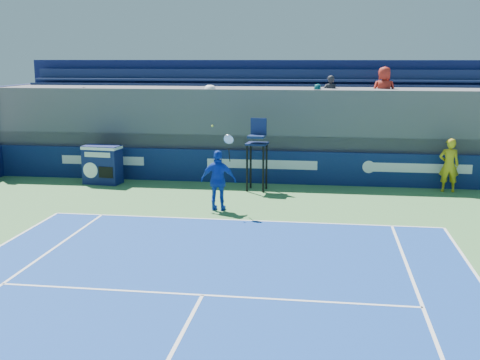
# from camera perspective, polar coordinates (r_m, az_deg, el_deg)

# --- Properties ---
(ball_person) EXTENTS (0.68, 0.45, 1.84)m
(ball_person) POSITION_cam_1_polar(r_m,az_deg,el_deg) (21.53, 19.20, 1.34)
(ball_person) COLOR gold
(ball_person) RESTS_ON apron
(back_hoarding) EXTENTS (20.40, 0.21, 1.20)m
(back_hoarding) POSITION_cam_1_polar(r_m,az_deg,el_deg) (21.84, 2.09, 1.24)
(back_hoarding) COLOR #0E1C4E
(back_hoarding) RESTS_ON ground
(match_clock) EXTENTS (1.39, 0.86, 1.40)m
(match_clock) POSITION_cam_1_polar(r_m,az_deg,el_deg) (22.26, -12.91, 1.52)
(match_clock) COLOR #101950
(match_clock) RESTS_ON ground
(umpire_chair) EXTENTS (0.76, 0.76, 2.48)m
(umpire_chair) POSITION_cam_1_polar(r_m,az_deg,el_deg) (20.48, 1.64, 3.19)
(umpire_chair) COLOR black
(umpire_chair) RESTS_ON ground
(tennis_player) EXTENTS (1.08, 0.48, 2.57)m
(tennis_player) POSITION_cam_1_polar(r_m,az_deg,el_deg) (17.85, -2.05, -0.03)
(tennis_player) COLOR #163DB5
(tennis_player) RESTS_ON apron
(stadium_seating) EXTENTS (21.00, 4.05, 4.40)m
(stadium_seating) POSITION_cam_1_polar(r_m,az_deg,el_deg) (23.67, 2.62, 5.07)
(stadium_seating) COLOR #545459
(stadium_seating) RESTS_ON ground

